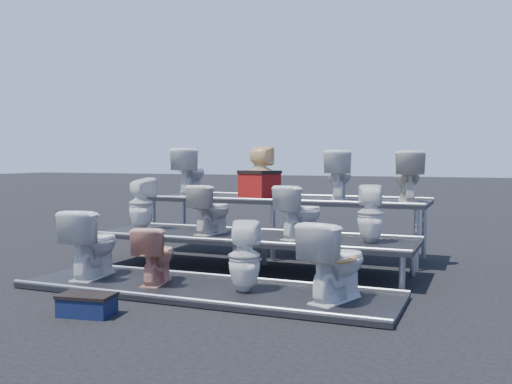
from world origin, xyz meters
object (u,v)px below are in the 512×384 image
at_px(toilet_5, 211,209).
at_px(toilet_9, 260,172).
at_px(toilet_0, 92,243).
at_px(red_crate, 259,186).
at_px(toilet_10, 338,175).
at_px(step_stool, 87,306).
at_px(toilet_8, 190,172).
at_px(toilet_6, 300,212).
at_px(toilet_3, 335,261).
at_px(toilet_2, 244,257).
at_px(toilet_4, 141,204).
at_px(toilet_11, 408,176).
at_px(toilet_1, 156,255).
at_px(toilet_7, 370,214).

distance_m(toilet_5, toilet_9, 1.39).
xyz_separation_m(toilet_0, red_crate, (1.12, 2.51, 0.58)).
xyz_separation_m(toilet_10, step_stool, (-1.43, -3.79, -1.13)).
bearing_deg(toilet_8, toilet_6, 139.47).
xyz_separation_m(toilet_3, red_crate, (-1.81, 2.51, 0.59)).
xyz_separation_m(toilet_6, toilet_8, (-2.26, 1.30, 0.44)).
bearing_deg(toilet_9, toilet_2, 106.40).
bearing_deg(toilet_4, toilet_0, 118.93).
relative_size(toilet_11, step_stool, 1.45).
height_order(toilet_9, toilet_11, toilet_9).
bearing_deg(toilet_5, toilet_11, -141.54).
xyz_separation_m(toilet_0, toilet_1, (0.87, 0.00, -0.08)).
bearing_deg(toilet_0, toilet_4, -89.51).
bearing_deg(toilet_8, red_crate, 165.07).
bearing_deg(toilet_11, toilet_10, -13.70).
relative_size(toilet_5, toilet_6, 0.98).
height_order(toilet_0, toilet_2, toilet_0).
height_order(toilet_10, step_stool, toilet_10).
bearing_deg(toilet_2, toilet_10, -113.15).
xyz_separation_m(toilet_3, toilet_4, (-3.11, 1.30, 0.37)).
xyz_separation_m(toilet_2, toilet_8, (-2.07, 2.60, 0.81)).
distance_m(toilet_0, toilet_1, 0.87).
relative_size(toilet_7, step_stool, 1.42).
height_order(toilet_1, toilet_5, toilet_5).
height_order(toilet_2, red_crate, red_crate).
distance_m(toilet_5, toilet_6, 1.24).
bearing_deg(toilet_9, toilet_3, 123.28).
distance_m(toilet_3, step_stool, 2.40).
bearing_deg(step_stool, toilet_9, 77.62).
distance_m(toilet_3, toilet_9, 3.28).
height_order(toilet_2, toilet_5, toilet_5).
bearing_deg(red_crate, toilet_7, -8.93).
xyz_separation_m(toilet_0, toilet_10, (2.30, 2.60, 0.75)).
bearing_deg(toilet_2, toilet_4, -46.78).
distance_m(toilet_3, toilet_8, 4.08).
bearing_deg(toilet_10, toilet_4, 16.37).
bearing_deg(toilet_1, toilet_0, -11.47).
relative_size(toilet_4, toilet_8, 0.97).
bearing_deg(toilet_8, toilet_4, 76.39).
bearing_deg(step_stool, toilet_8, 95.54).
bearing_deg(toilet_10, toilet_2, 71.05).
height_order(toilet_3, toilet_11, toilet_11).
distance_m(toilet_2, toilet_10, 2.74).
distance_m(toilet_10, step_stool, 4.21).
xyz_separation_m(toilet_0, toilet_5, (0.91, 1.30, 0.32)).
height_order(toilet_4, toilet_8, toilet_8).
bearing_deg(toilet_7, red_crate, -44.71).
height_order(toilet_5, toilet_10, toilet_10).
xyz_separation_m(toilet_6, toilet_10, (0.16, 1.30, 0.42)).
bearing_deg(toilet_2, toilet_0, -15.43).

